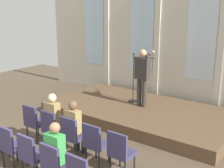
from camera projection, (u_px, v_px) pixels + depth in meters
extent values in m
cube|color=beige|center=(170.00, 46.00, 9.98)|extent=(10.72, 0.10, 4.00)
cube|color=silver|center=(94.00, 32.00, 11.72)|extent=(0.93, 0.04, 2.51)
cube|color=beige|center=(107.00, 40.00, 11.44)|extent=(0.20, 0.08, 4.00)
cube|color=silver|center=(142.00, 36.00, 10.48)|extent=(0.93, 0.04, 2.51)
cube|color=beige|center=(157.00, 45.00, 10.20)|extent=(0.20, 0.08, 4.00)
cube|color=silver|center=(201.00, 40.00, 9.24)|extent=(0.93, 0.04, 2.51)
cube|color=beige|center=(221.00, 50.00, 8.96)|extent=(0.20, 0.08, 4.00)
cube|color=brown|center=(141.00, 113.00, 9.07)|extent=(5.52, 2.96, 0.34)
cylinder|color=#332D28|center=(139.00, 92.00, 9.08)|extent=(0.14, 0.14, 0.85)
cylinder|color=#332D28|center=(144.00, 93.00, 8.98)|extent=(0.14, 0.14, 0.85)
cube|color=#332D28|center=(142.00, 68.00, 8.84)|extent=(0.42, 0.22, 0.64)
cube|color=maroon|center=(144.00, 65.00, 8.91)|extent=(0.06, 0.01, 0.38)
sphere|color=tan|center=(143.00, 53.00, 8.73)|extent=(0.21, 0.21, 0.21)
cylinder|color=#332D28|center=(137.00, 64.00, 9.01)|extent=(0.09, 0.28, 0.45)
cylinder|color=#332D28|center=(150.00, 57.00, 8.76)|extent=(0.15, 0.36, 0.15)
cylinder|color=#332D28|center=(151.00, 55.00, 8.88)|extent=(0.11, 0.34, 0.15)
sphere|color=tan|center=(153.00, 52.00, 9.11)|extent=(0.10, 0.10, 0.10)
cylinder|color=black|center=(133.00, 101.00, 9.56)|extent=(0.28, 0.28, 0.03)
cylinder|color=black|center=(133.00, 78.00, 9.37)|extent=(0.02, 0.02, 1.45)
sphere|color=#262626|center=(134.00, 54.00, 9.18)|extent=(0.07, 0.07, 0.07)
cylinder|color=black|center=(47.00, 132.00, 7.64)|extent=(0.04, 0.04, 0.40)
cylinder|color=black|center=(38.00, 128.00, 7.85)|extent=(0.04, 0.04, 0.40)
cylinder|color=black|center=(37.00, 136.00, 7.37)|extent=(0.04, 0.04, 0.40)
cylinder|color=black|center=(27.00, 133.00, 7.58)|extent=(0.04, 0.04, 0.40)
cube|color=#383356|center=(37.00, 123.00, 7.55)|extent=(0.46, 0.44, 0.08)
cube|color=#383356|center=(30.00, 115.00, 7.33)|extent=(0.46, 0.06, 0.46)
cylinder|color=black|center=(66.00, 138.00, 7.26)|extent=(0.04, 0.04, 0.40)
cylinder|color=black|center=(55.00, 135.00, 7.47)|extent=(0.04, 0.04, 0.40)
cylinder|color=black|center=(55.00, 143.00, 7.00)|extent=(0.04, 0.04, 0.40)
cylinder|color=black|center=(45.00, 139.00, 7.20)|extent=(0.04, 0.04, 0.40)
cube|color=#383356|center=(55.00, 130.00, 7.17)|extent=(0.46, 0.44, 0.08)
cube|color=#383356|center=(48.00, 121.00, 6.95)|extent=(0.46, 0.06, 0.46)
cylinder|color=#2D2D33|center=(58.00, 135.00, 7.42)|extent=(0.10, 0.10, 0.44)
cylinder|color=#2D2D33|center=(63.00, 136.00, 7.31)|extent=(0.10, 0.10, 0.44)
cube|color=#2D2D33|center=(57.00, 126.00, 7.20)|extent=(0.34, 0.36, 0.12)
cube|color=#997F4C|center=(52.00, 114.00, 7.03)|extent=(0.36, 0.20, 0.57)
sphere|color=beige|center=(52.00, 98.00, 6.94)|extent=(0.20, 0.20, 0.20)
cylinder|color=black|center=(86.00, 146.00, 6.88)|extent=(0.04, 0.04, 0.40)
cylinder|color=black|center=(75.00, 142.00, 7.09)|extent=(0.04, 0.04, 0.40)
cylinder|color=black|center=(76.00, 151.00, 6.62)|extent=(0.04, 0.04, 0.40)
cylinder|color=black|center=(64.00, 147.00, 6.83)|extent=(0.04, 0.04, 0.40)
cube|color=#383356|center=(75.00, 137.00, 6.79)|extent=(0.46, 0.44, 0.08)
cube|color=#383356|center=(68.00, 128.00, 6.58)|extent=(0.46, 0.06, 0.46)
cylinder|color=#2D2D33|center=(78.00, 142.00, 7.04)|extent=(0.10, 0.10, 0.44)
cylinder|color=#2D2D33|center=(83.00, 144.00, 6.94)|extent=(0.10, 0.10, 0.44)
cube|color=#2D2D33|center=(77.00, 133.00, 6.82)|extent=(0.34, 0.36, 0.12)
cube|color=#997F4C|center=(73.00, 121.00, 6.65)|extent=(0.36, 0.20, 0.53)
sphere|color=brown|center=(73.00, 105.00, 6.57)|extent=(0.20, 0.20, 0.20)
cylinder|color=black|center=(109.00, 154.00, 6.50)|extent=(0.04, 0.04, 0.40)
cylinder|color=black|center=(96.00, 149.00, 6.71)|extent=(0.04, 0.04, 0.40)
cylinder|color=black|center=(99.00, 160.00, 6.24)|extent=(0.04, 0.04, 0.40)
cylinder|color=black|center=(86.00, 155.00, 6.45)|extent=(0.04, 0.04, 0.40)
cube|color=#383356|center=(97.00, 144.00, 6.41)|extent=(0.46, 0.44, 0.08)
cube|color=#383356|center=(91.00, 136.00, 6.20)|extent=(0.46, 0.06, 0.46)
cylinder|color=black|center=(134.00, 163.00, 6.12)|extent=(0.04, 0.04, 0.40)
cylinder|color=black|center=(120.00, 158.00, 6.33)|extent=(0.04, 0.04, 0.40)
cylinder|color=black|center=(110.00, 165.00, 6.07)|extent=(0.04, 0.04, 0.40)
cube|color=#383356|center=(122.00, 153.00, 6.03)|extent=(0.46, 0.44, 0.08)
cube|color=#383356|center=(117.00, 144.00, 5.82)|extent=(0.46, 0.06, 0.46)
cylinder|color=black|center=(9.00, 148.00, 6.76)|extent=(0.04, 0.04, 0.40)
cylinder|color=black|center=(27.00, 157.00, 6.38)|extent=(0.04, 0.04, 0.40)
cylinder|color=black|center=(17.00, 152.00, 6.59)|extent=(0.04, 0.04, 0.40)
cylinder|color=black|center=(14.00, 163.00, 6.12)|extent=(0.04, 0.04, 0.40)
cylinder|color=black|center=(3.00, 158.00, 6.32)|extent=(0.04, 0.04, 0.40)
cube|color=#383356|center=(14.00, 147.00, 6.29)|extent=(0.46, 0.44, 0.08)
cube|color=#383356|center=(5.00, 138.00, 6.07)|extent=(0.46, 0.06, 0.46)
cylinder|color=black|center=(48.00, 166.00, 6.00)|extent=(0.04, 0.04, 0.40)
cylinder|color=black|center=(36.00, 161.00, 6.21)|extent=(0.04, 0.04, 0.40)
cylinder|color=black|center=(23.00, 168.00, 5.94)|extent=(0.04, 0.04, 0.40)
cube|color=#383356|center=(35.00, 156.00, 5.91)|extent=(0.46, 0.44, 0.08)
cube|color=#383356|center=(26.00, 147.00, 5.69)|extent=(0.46, 0.06, 0.46)
cube|color=#383356|center=(58.00, 167.00, 5.53)|extent=(0.46, 0.44, 0.08)
cube|color=#383356|center=(49.00, 158.00, 5.32)|extent=(0.46, 0.06, 0.46)
cube|color=#2D2D33|center=(60.00, 162.00, 5.56)|extent=(0.34, 0.36, 0.12)
cube|color=green|center=(55.00, 148.00, 5.39)|extent=(0.36, 0.20, 0.55)
sphere|color=#8C6647|center=(55.00, 128.00, 5.31)|extent=(0.20, 0.20, 0.20)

